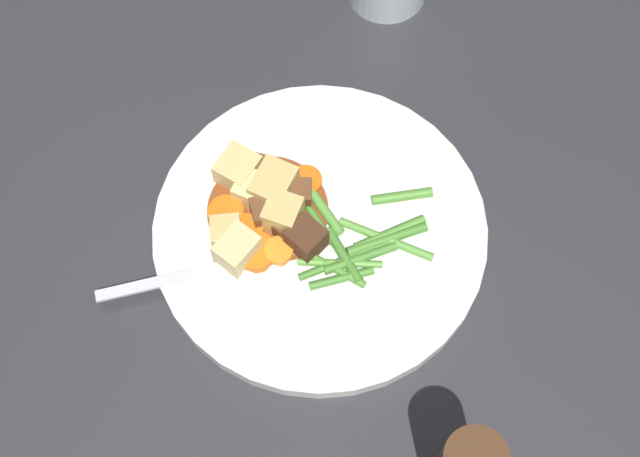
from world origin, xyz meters
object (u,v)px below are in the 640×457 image
Objects in this scene: carrot_slice_1 at (226,214)px; carrot_slice_4 at (279,251)px; potato_chunk_3 at (238,169)px; potato_chunk_5 at (283,211)px; meat_chunk_1 at (306,239)px; potato_chunk_1 at (226,233)px; fork at (206,271)px; carrot_slice_3 at (306,181)px; potato_chunk_4 at (237,250)px; dinner_plate at (320,232)px; carrot_slice_2 at (256,252)px; meat_chunk_4 at (289,231)px; potato_chunk_0 at (250,189)px; meat_chunk_0 at (300,193)px; meat_chunk_3 at (256,170)px; carrot_slice_0 at (247,231)px; potato_chunk_2 at (274,186)px; meat_chunk_2 at (265,217)px.

carrot_slice_1 is 1.26× the size of carrot_slice_4.
potato_chunk_3 is 0.06m from potato_chunk_5.
potato_chunk_5 reaches higher than meat_chunk_1.
potato_chunk_5 reaches higher than potato_chunk_1.
potato_chunk_3 is at bearing -93.43° from fork.
carrot_slice_3 is 1.16× the size of carrot_slice_4.
potato_chunk_4 is at bearing 15.49° from carrot_slice_4.
carrot_slice_2 is (0.05, 0.03, 0.01)m from dinner_plate.
carrot_slice_4 is 0.02m from meat_chunk_4.
potato_chunk_0 is 1.29× the size of meat_chunk_0.
potato_chunk_4 is 0.08m from meat_chunk_3.
carrot_slice_2 reaches higher than dinner_plate.
meat_chunk_0 and meat_chunk_4 have the same top height.
carrot_slice_0 is 1.00× the size of carrot_slice_3.
meat_chunk_4 reaches higher than carrot_slice_2.
meat_chunk_3 is 0.16× the size of fork.
carrot_slice_3 is 1.09× the size of meat_chunk_3.
potato_chunk_2 is 0.23× the size of fork.
carrot_slice_3 is at bearing -120.82° from meat_chunk_2.
carrot_slice_2 is 0.06m from potato_chunk_2.
carrot_slice_2 is at bearing 114.43° from potato_chunk_3.
meat_chunk_3 is (0.01, -0.06, 0.00)m from carrot_slice_0.
carrot_slice_4 is at bearing 125.24° from meat_chunk_2.
carrot_slice_3 is 0.04m from potato_chunk_5.
potato_chunk_2 is at bearing -58.79° from meat_chunk_4.
meat_chunk_0 is 0.04m from meat_chunk_1.
potato_chunk_1 and meat_chunk_2 have the same top height.
potato_chunk_1 is at bearing 36.76° from meat_chunk_2.
potato_chunk_0 is at bearing 132.58° from potato_chunk_3.
meat_chunk_1 is at bearing 102.39° from carrot_slice_3.
potato_chunk_2 is at bearing 32.57° from carrot_slice_3.
fork is (0.04, 0.05, -0.01)m from meat_chunk_2.
potato_chunk_5 is at bearing -153.22° from meat_chunk_2.
carrot_slice_1 is at bearing 10.14° from potato_chunk_5.
meat_chunk_4 is (0.02, -0.01, -0.00)m from meat_chunk_1.
carrot_slice_1 is 1.30× the size of meat_chunk_4.
potato_chunk_1 is 0.04m from fork.
potato_chunk_4 reaches higher than carrot_slice_3.
carrot_slice_1 reaches higher than carrot_slice_3.
meat_chunk_3 is (0.04, -0.00, 0.00)m from carrot_slice_3.
meat_chunk_4 reaches higher than dinner_plate.
carrot_slice_3 reaches higher than dinner_plate.
meat_chunk_0 is at bearing -47.76° from dinner_plate.
potato_chunk_1 is at bearing 27.45° from carrot_slice_0.
carrot_slice_4 is 0.88× the size of potato_chunk_0.
carrot_slice_2 is 0.08m from potato_chunk_3.
potato_chunk_3 reaches higher than carrot_slice_4.
dinner_plate is 0.04m from meat_chunk_0.
potato_chunk_2 reaches higher than meat_chunk_2.
carrot_slice_2 is 0.02m from carrot_slice_4.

